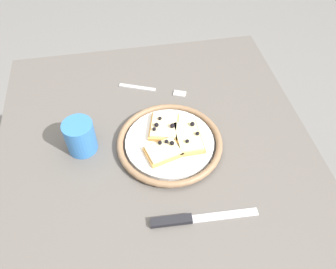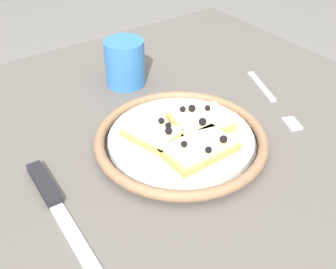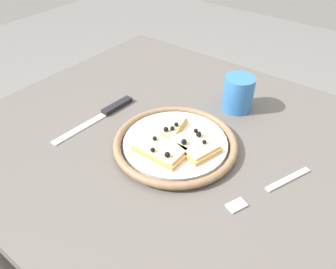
% 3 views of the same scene
% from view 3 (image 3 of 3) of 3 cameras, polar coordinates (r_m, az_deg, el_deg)
% --- Properties ---
extents(dining_table, '(0.92, 0.80, 0.73)m').
position_cam_3_polar(dining_table, '(0.82, 1.21, -5.47)').
color(dining_table, '#5B5651').
rests_on(dining_table, ground_plane).
extents(plate, '(0.27, 0.27, 0.02)m').
position_cam_3_polar(plate, '(0.71, 1.27, -1.53)').
color(plate, white).
rests_on(plate, dining_table).
extents(pizza_slice_near, '(0.08, 0.10, 0.03)m').
position_cam_3_polar(pizza_slice_near, '(0.73, 0.11, 1.28)').
color(pizza_slice_near, tan).
rests_on(pizza_slice_near, plate).
extents(pizza_slice_far, '(0.11, 0.09, 0.03)m').
position_cam_3_polar(pizza_slice_far, '(0.69, 4.55, -1.74)').
color(pizza_slice_far, tan).
rests_on(pizza_slice_far, plate).
extents(pizza_slice_side, '(0.11, 0.07, 0.03)m').
position_cam_3_polar(pizza_slice_side, '(0.68, -1.25, -2.59)').
color(pizza_slice_side, tan).
rests_on(pizza_slice_side, plate).
extents(knife, '(0.03, 0.24, 0.01)m').
position_cam_3_polar(knife, '(0.84, -10.23, 4.00)').
color(knife, silver).
rests_on(knife, dining_table).
extents(fork, '(0.09, 0.19, 0.00)m').
position_cam_3_polar(fork, '(0.66, 17.14, -8.89)').
color(fork, '#BDBDBD').
rests_on(fork, dining_table).
extents(cup, '(0.07, 0.07, 0.09)m').
position_cam_3_polar(cup, '(0.84, 12.01, 6.96)').
color(cup, '#3372BF').
rests_on(cup, dining_table).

